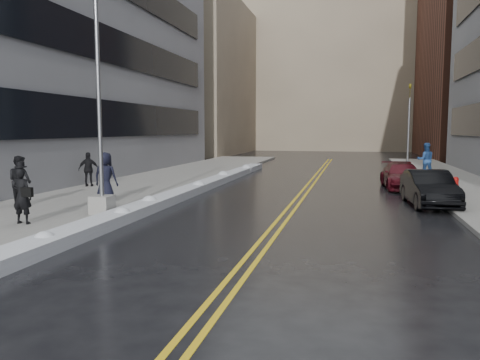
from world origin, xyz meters
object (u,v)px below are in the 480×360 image
Objects in this scene: pedestrian_b at (20,181)px; pedestrian_d at (89,169)px; fire_hydrant at (455,184)px; traffic_signal at (409,123)px; car_black at (429,188)px; car_maroon at (402,176)px; pedestrian_c at (106,177)px; lamppost at (100,141)px; pedestrian_fedora at (22,196)px; pedestrian_east at (426,160)px.

pedestrian_b reaches higher than pedestrian_d.
traffic_signal reaches higher than fire_hydrant.
car_maroon is at bearing 89.88° from car_black.
pedestrian_c reaches higher than fire_hydrant.
fire_hydrant is 16.87m from pedestrian_d.
lamppost is at bearing 103.64° from pedestrian_d.
pedestrian_fedora is 17.17m from car_maroon.
car_black is (10.80, 5.11, -1.85)m from lamppost.
pedestrian_b is 21.56m from pedestrian_east.
car_maroon is (14.84, 3.90, -0.35)m from pedestrian_d.
car_maroon reaches higher than fire_hydrant.
pedestrian_b is 0.44× the size of car_black.
traffic_signal reaches higher than car_black.
lamppost reaches higher than pedestrian_b.
car_black is at bearing -148.43° from pedestrian_b.
lamppost is at bearing -126.76° from pedestrian_fedora.
car_black is (-1.00, -16.89, -2.72)m from traffic_signal.
pedestrian_fedora is at bearing -154.72° from car_black.
pedestrian_fedora is at bearing -136.52° from car_maroon.
traffic_signal is 26.37m from pedestrian_b.
pedestrian_d is 18.81m from pedestrian_east.
pedestrian_b is at bearing 38.87° from pedestrian_east.
pedestrian_b is 1.09× the size of pedestrian_d.
pedestrian_b is at bearing -168.81° from car_black.
traffic_signal is at bearing 81.56° from car_black.
car_black is (15.30, -1.48, -0.30)m from pedestrian_d.
car_black is at bearing -93.39° from traffic_signal.
car_black is at bearing -117.42° from fire_hydrant.
pedestrian_c is at bearing 117.01° from lamppost.
pedestrian_c is at bearing -157.56° from fire_hydrant.
pedestrian_east is at bearing -172.69° from pedestrian_d.
lamppost is 1.84× the size of car_black.
lamppost is 4.20× the size of pedestrian_b.
car_maroon is (-1.96, 2.49, 0.08)m from fire_hydrant.
pedestrian_b is 0.92× the size of pedestrian_east.
car_black is (-1.50, -2.89, 0.13)m from fire_hydrant.
fire_hydrant is 17.61m from pedestrian_b.
traffic_signal is at bearing -124.15° from pedestrian_c.
fire_hydrant is 0.44× the size of pedestrian_fedora.
pedestrian_east is at bearing -129.78° from pedestrian_fedora.
pedestrian_c reaches higher than car_black.
lamppost reaches higher than pedestrian_c.
fire_hydrant is 0.18× the size of car_black.
pedestrian_d is 0.40× the size of car_black.
car_maroon is (14.12, 9.63, -0.43)m from pedestrian_b.
pedestrian_east is (16.60, 8.84, 0.16)m from pedestrian_d.
car_maroon is at bearing 174.01° from pedestrian_d.
pedestrian_east reaches higher than car_black.
lamppost is 12.09m from car_black.
lamppost is 19.66m from pedestrian_east.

